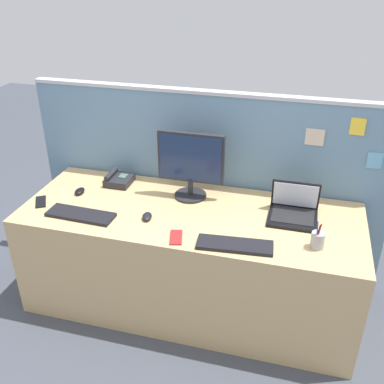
# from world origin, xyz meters

# --- Properties ---
(ground_plane) EXTENTS (10.00, 10.00, 0.00)m
(ground_plane) POSITION_xyz_m (0.00, 0.00, 0.00)
(ground_plane) COLOR #424751
(desk) EXTENTS (2.19, 0.83, 0.74)m
(desk) POSITION_xyz_m (0.00, 0.00, 0.37)
(desk) COLOR tan
(desk) RESTS_ON ground_plane
(cubicle_divider) EXTENTS (2.55, 0.08, 1.41)m
(cubicle_divider) POSITION_xyz_m (0.00, 0.45, 0.71)
(cubicle_divider) COLOR #6084A3
(cubicle_divider) RESTS_ON ground_plane
(desktop_monitor) EXTENTS (0.45, 0.22, 0.46)m
(desktop_monitor) POSITION_xyz_m (-0.05, 0.21, 0.99)
(desktop_monitor) COLOR #232328
(desktop_monitor) RESTS_ON desk
(laptop) EXTENTS (0.30, 0.28, 0.21)m
(laptop) POSITION_xyz_m (0.64, 0.12, 0.79)
(laptop) COLOR black
(laptop) RESTS_ON desk
(desk_phone) EXTENTS (0.17, 0.19, 0.09)m
(desk_phone) POSITION_xyz_m (-0.60, 0.25, 0.77)
(desk_phone) COLOR #232328
(desk_phone) RESTS_ON desk
(keyboard_main) EXTENTS (0.44, 0.16, 0.02)m
(keyboard_main) POSITION_xyz_m (-0.66, -0.23, 0.75)
(keyboard_main) COLOR black
(keyboard_main) RESTS_ON desk
(keyboard_spare) EXTENTS (0.44, 0.18, 0.02)m
(keyboard_spare) POSITION_xyz_m (0.35, -0.30, 0.75)
(keyboard_spare) COLOR black
(keyboard_spare) RESTS_ON desk
(computer_mouse_right_hand) EXTENTS (0.08, 0.11, 0.03)m
(computer_mouse_right_hand) POSITION_xyz_m (-0.24, -0.15, 0.76)
(computer_mouse_right_hand) COLOR black
(computer_mouse_right_hand) RESTS_ON desk
(computer_mouse_left_hand) EXTENTS (0.07, 0.10, 0.03)m
(computer_mouse_left_hand) POSITION_xyz_m (-0.81, 0.05, 0.76)
(computer_mouse_left_hand) COLOR black
(computer_mouse_left_hand) RESTS_ON desk
(pen_cup) EXTENTS (0.08, 0.08, 0.18)m
(pen_cup) POSITION_xyz_m (0.80, -0.19, 0.79)
(pen_cup) COLOR #99999E
(pen_cup) RESTS_ON desk
(cell_phone_red_case) EXTENTS (0.11, 0.16, 0.01)m
(cell_phone_red_case) POSITION_xyz_m (-0.00, -0.31, 0.74)
(cell_phone_red_case) COLOR #B22323
(cell_phone_red_case) RESTS_ON desk
(cell_phone_black_slab) EXTENTS (0.14, 0.17, 0.01)m
(cell_phone_black_slab) POSITION_xyz_m (-1.00, -0.14, 0.74)
(cell_phone_black_slab) COLOR black
(cell_phone_black_slab) RESTS_ON desk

